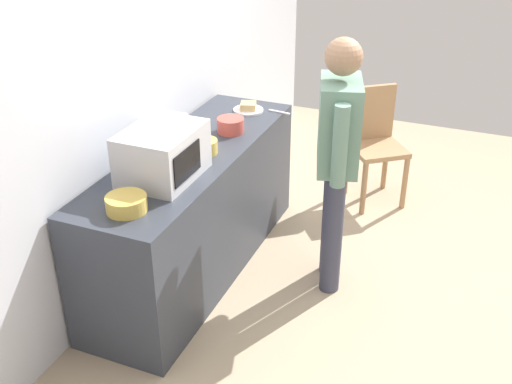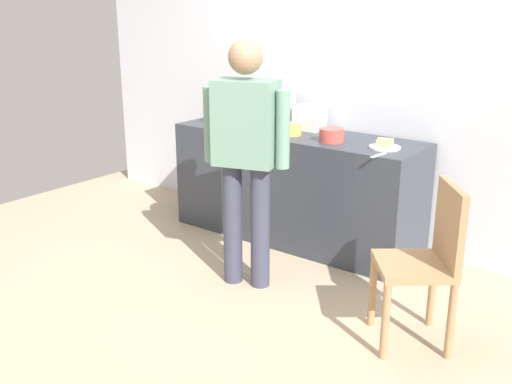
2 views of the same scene
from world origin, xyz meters
name	(u,v)px [view 1 (image 1 of 2)]	position (x,y,z in m)	size (l,w,h in m)	color
ground_plane	(377,285)	(0.00, 0.00, 0.00)	(6.00, 6.00, 0.00)	tan
back_wall	(156,69)	(0.01, 1.60, 1.30)	(5.40, 0.13, 2.60)	silver
kitchen_counter	(195,211)	(-0.26, 1.22, 0.44)	(2.06, 0.62, 0.89)	#333842
microwave	(163,154)	(-0.64, 1.20, 1.04)	(0.50, 0.39, 0.30)	silver
sandwich_plate	(248,108)	(0.53, 1.16, 0.91)	(0.22, 0.22, 0.07)	white
salad_bowl	(231,125)	(0.12, 1.12, 0.94)	(0.18, 0.18, 0.10)	#C64C42
cereal_bowl	(204,147)	(-0.25, 1.13, 0.93)	(0.17, 0.17, 0.09)	gold
mixing_bowl	(126,204)	(-1.06, 1.19, 0.93)	(0.22, 0.22, 0.09)	gold
toaster	(168,132)	(-0.25, 1.39, 0.99)	(0.22, 0.18, 0.20)	silver
fork_utensil	(279,112)	(0.59, 0.94, 0.89)	(0.17, 0.02, 0.01)	silver
spoon_utensil	(196,132)	(0.03, 1.34, 0.89)	(0.17, 0.02, 0.01)	silver
person_standing	(337,150)	(-0.06, 0.33, 0.97)	(0.57, 0.35, 1.66)	#3A3D51
wooden_chair	(374,139)	(1.21, 0.35, 0.52)	(0.56, 0.56, 0.94)	#A87F56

